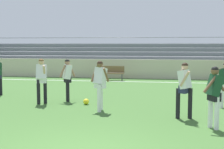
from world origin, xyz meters
TOP-DOWN VIEW (x-y plane):
  - field_line_sideline at (0.00, 12.96)m, footprint 44.00×0.12m
  - sideline_wall at (0.00, 14.91)m, footprint 48.00×0.16m
  - bleacher_stand at (-0.07, 18.44)m, footprint 26.96×5.13m
  - bench_near_bin at (-1.56, 13.56)m, footprint 1.80×0.40m
  - player_white_deep_cover at (-2.02, 6.03)m, footprint 0.59×0.49m
  - player_white_dropping_back at (-0.37, 4.38)m, footprint 0.63×0.50m
  - player_dark_overlapping at (3.09, 2.65)m, footprint 0.66×0.50m
  - player_white_on_ball at (2.38, 3.72)m, footprint 0.50×0.66m
  - player_white_wide_left at (-2.82, 5.32)m, footprint 0.46×0.57m
  - soccer_ball at (-1.12, 5.43)m, footprint 0.22×0.22m

SIDE VIEW (x-z plane):
  - field_line_sideline at x=0.00m, z-range 0.00..0.01m
  - soccer_ball at x=-1.12m, z-range 0.00..0.22m
  - bench_near_bin at x=-1.56m, z-range 0.10..1.00m
  - sideline_wall at x=0.00m, z-range 0.00..1.26m
  - player_white_deep_cover at x=-2.02m, z-range 0.16..1.84m
  - player_dark_overlapping at x=3.09m, z-range 0.16..1.85m
  - player_white_dropping_back at x=-0.37m, z-range 0.17..1.88m
  - player_white_on_ball at x=2.38m, z-range 0.17..1.89m
  - player_white_wide_left at x=-2.82m, z-range 0.17..1.90m
  - bleacher_stand at x=-0.07m, z-range -0.21..2.67m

